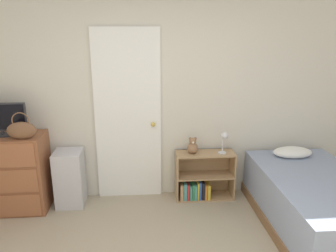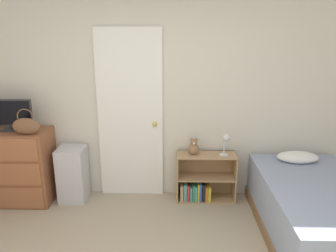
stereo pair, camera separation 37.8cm
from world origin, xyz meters
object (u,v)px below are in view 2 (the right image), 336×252
teddy_bear (194,147)px  desk_lamp (226,140)px  storage_bin (73,174)px  tv (8,114)px  bed (316,211)px  bookshelf (202,182)px  dresser (14,166)px  handbag (26,126)px

teddy_bear → desk_lamp: desk_lamp is taller
storage_bin → tv: bearing=-175.6°
desk_lamp → bed: bearing=-40.6°
bookshelf → dresser: bearing=-177.6°
bookshelf → desk_lamp: 0.62m
dresser → teddy_bear: bearing=2.5°
handbag → storage_bin: size_ratio=0.46×
handbag → storage_bin: bearing=25.7°
tv → storage_bin: size_ratio=0.83×
tv → teddy_bear: tv is taller
desk_lamp → bed: (0.83, -0.71, -0.51)m
tv → desk_lamp: tv is taller
storage_bin → teddy_bear: bearing=1.2°
bookshelf → bed: size_ratio=0.40×
storage_bin → desk_lamp: 1.92m
bed → desk_lamp: bearing=139.4°
dresser → storage_bin: bearing=5.1°
storage_bin → bed: bearing=-15.0°
desk_lamp → tv: bearing=-179.0°
tv → storage_bin: 1.03m
tv → handbag: tv is taller
desk_lamp → teddy_bear: bearing=174.2°
bookshelf → teddy_bear: 0.47m
dresser → storage_bin: dresser is taller
bookshelf → desk_lamp: desk_lamp is taller
tv → teddy_bear: (2.17, 0.08, -0.42)m
dresser → bookshelf: size_ratio=1.26×
dresser → handbag: bearing=-26.6°
tv → bookshelf: bearing=2.1°
bookshelf → bed: bearing=-34.5°
tv → bookshelf: 2.44m
dresser → tv: (0.01, 0.01, 0.65)m
dresser → bookshelf: (2.29, 0.10, -0.22)m
handbag → desk_lamp: 2.30m
handbag → dresser: bearing=153.4°
bookshelf → handbag: bearing=-173.4°
dresser → desk_lamp: dresser is taller
bookshelf → teddy_bear: bearing=-179.2°
dresser → teddy_bear: 2.19m
tv → bed: tv is taller
dresser → handbag: size_ratio=2.91×
dresser → teddy_bear: size_ratio=4.42×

